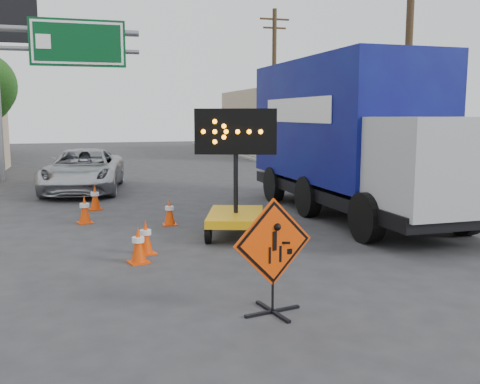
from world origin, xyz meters
name	(u,v)px	position (x,y,z in m)	size (l,w,h in m)	color
ground	(303,317)	(0.00, 0.00, 0.00)	(100.00, 100.00, 0.00)	#2D2D30
curb_right	(323,178)	(7.20, 15.00, 0.06)	(0.40, 60.00, 0.12)	gray
sidewalk_right	(370,176)	(9.50, 15.00, 0.07)	(4.00, 60.00, 0.15)	gray
building_right_far	(311,122)	(13.00, 30.00, 2.30)	(10.00, 14.00, 4.60)	tan
highway_gantry	(46,62)	(-4.43, 17.96, 5.07)	(6.18, 0.38, 6.90)	slate
utility_pole_near	(408,61)	(8.00, 10.00, 4.68)	(1.80, 0.26, 9.00)	#42331C
utility_pole_far	(274,83)	(8.00, 24.00, 4.68)	(1.80, 0.26, 9.00)	#42331C
construction_sign	(273,253)	(-0.36, 0.28, 0.89)	(1.26, 0.90, 1.69)	black
arrow_board	(236,208)	(0.43, 5.19, 0.67)	(1.86, 2.39, 2.99)	#EBA90D
pickup_truck	(83,170)	(-3.06, 13.93, 0.79)	(2.62, 5.69, 1.58)	#B5B7BC
box_truck	(352,145)	(4.35, 6.98, 2.00)	(3.10, 9.32, 4.41)	black
cone_a	(138,245)	(-1.99, 3.49, 0.36)	(0.45, 0.45, 0.73)	#E43D04
cone_b	(146,237)	(-1.79, 4.12, 0.36)	(0.46, 0.46, 0.73)	#E43D04
cone_c	(169,212)	(-0.88, 6.90, 0.35)	(0.39, 0.39, 0.71)	#E43D04
cone_d	(85,209)	(-3.01, 7.76, 0.38)	(0.46, 0.46, 0.76)	#E43D04
cone_e	(95,197)	(-2.71, 9.77, 0.38)	(0.44, 0.44, 0.76)	#E43D04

